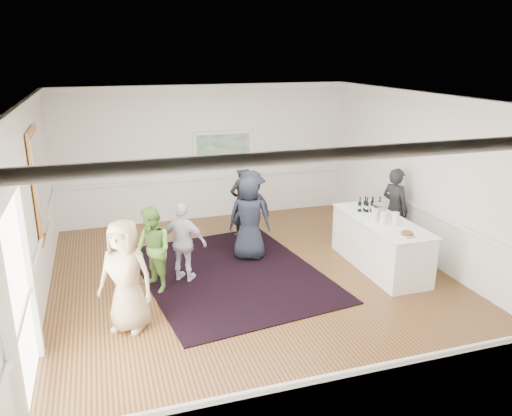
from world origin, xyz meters
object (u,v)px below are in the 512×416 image
object	(u,v)px
guest_dark_b	(242,201)
nut_bowl	(407,234)
guest_lilac	(184,242)
ice_bucket	(379,211)
guest_navy	(249,218)
guest_tan	(126,276)
guest_green	(153,250)
guest_dark_a	(251,209)
serving_table	(380,243)
bartender	(395,209)

from	to	relation	value
guest_dark_b	nut_bowl	distance (m)	3.83
guest_lilac	nut_bowl	bearing A→B (deg)	-167.82
ice_bucket	guest_navy	bearing A→B (deg)	156.39
guest_tan	guest_green	distance (m)	1.25
guest_lilac	guest_dark_a	distance (m)	2.06
serving_table	guest_dark_a	size ratio (longest dim) A/B	1.46
guest_green	guest_dark_b	world-z (taller)	guest_dark_b
guest_green	guest_dark_a	bearing A→B (deg)	98.96
bartender	guest_dark_a	xyz separation A→B (m)	(-2.74, 1.05, -0.05)
guest_lilac	guest_navy	distance (m)	1.53
serving_table	guest_dark_b	xyz separation A→B (m)	(-1.99, 2.42, 0.31)
guest_green	guest_lilac	size ratio (longest dim) A/B	1.02
guest_dark_a	guest_tan	bearing A→B (deg)	20.57
guest_dark_b	bartender	bearing A→B (deg)	136.68
guest_tan	guest_dark_a	xyz separation A→B (m)	(2.69, 2.63, -0.04)
nut_bowl	guest_tan	bearing A→B (deg)	179.12
guest_green	guest_lilac	xyz separation A→B (m)	(0.56, 0.22, -0.01)
serving_table	guest_green	world-z (taller)	guest_green
guest_dark_a	guest_navy	size ratio (longest dim) A/B	0.97
bartender	guest_navy	distance (m)	3.00
guest_lilac	guest_dark_b	distance (m)	2.46
guest_lilac	guest_tan	bearing A→B (deg)	86.29
serving_table	guest_lilac	distance (m)	3.64
guest_navy	nut_bowl	xyz separation A→B (m)	(2.14, -2.06, 0.16)
guest_green	guest_navy	world-z (taller)	guest_navy
nut_bowl	bartender	bearing A→B (deg)	63.42
guest_lilac	nut_bowl	size ratio (longest dim) A/B	6.16
guest_dark_a	serving_table	bearing A→B (deg)	113.53
guest_green	guest_dark_a	world-z (taller)	guest_dark_a
guest_dark_a	ice_bucket	bearing A→B (deg)	117.21
guest_dark_b	guest_dark_a	bearing A→B (deg)	79.41
guest_green	guest_dark_a	distance (m)	2.65
serving_table	bartender	distance (m)	1.14
serving_table	ice_bucket	xyz separation A→B (m)	(0.05, 0.18, 0.59)
serving_table	guest_tan	size ratio (longest dim) A/B	1.39
guest_dark_b	guest_navy	xyz separation A→B (m)	(-0.21, -1.25, 0.04)
guest_lilac	serving_table	bearing A→B (deg)	-154.36
guest_tan	guest_green	xyz separation A→B (m)	(0.50, 1.14, -0.11)
bartender	guest_navy	bearing A→B (deg)	63.42
guest_tan	guest_lilac	distance (m)	1.74
guest_lilac	ice_bucket	xyz separation A→B (m)	(3.64, -0.36, 0.35)
guest_lilac	guest_dark_b	xyz separation A→B (m)	(1.60, 1.87, 0.07)
bartender	guest_lilac	xyz separation A→B (m)	(-4.36, -0.21, -0.13)
guest_dark_a	guest_dark_b	distance (m)	0.60
guest_green	guest_tan	bearing A→B (deg)	-49.16
guest_navy	ice_bucket	distance (m)	2.47
guest_tan	ice_bucket	bearing A→B (deg)	41.88
guest_lilac	guest_dark_b	world-z (taller)	guest_dark_b
guest_dark_b	guest_green	bearing A→B (deg)	31.70
bartender	nut_bowl	bearing A→B (deg)	134.62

